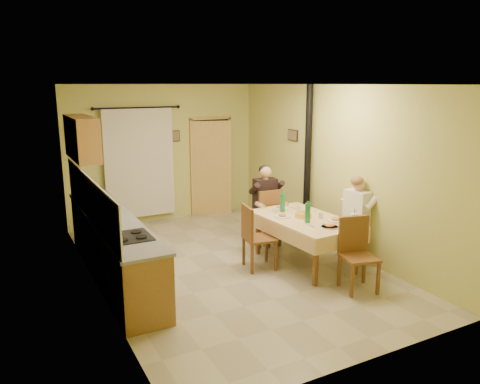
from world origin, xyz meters
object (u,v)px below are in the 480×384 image
chair_left (258,250)px  man_far (266,196)px  dining_table (304,241)px  chair_right (356,244)px  man_right (358,209)px  chair_far (266,228)px  chair_near (358,270)px  stove_flue (307,184)px

chair_left → man_far: size_ratio=0.73×
dining_table → man_far: 1.24m
chair_left → dining_table: bearing=84.7°
chair_right → dining_table: bearing=61.4°
chair_right → man_right: size_ratio=0.67×
chair_left → chair_right: bearing=81.2°
chair_far → chair_near: bearing=-81.0°
man_far → stove_flue: size_ratio=0.50×
dining_table → stove_flue: bearing=50.1°
chair_left → man_far: (0.69, 0.95, 0.59)m
chair_far → chair_near: size_ratio=1.00×
dining_table → chair_far: 1.13m
chair_left → man_right: man_right is taller
dining_table → man_right: (0.79, -0.31, 0.50)m
man_far → man_right: bearing=-54.7°
chair_near → man_far: (-0.13, 2.28, 0.59)m
chair_right → chair_left: chair_left is taller
chair_right → man_far: bearing=22.4°
dining_table → chair_far: chair_far is taller
dining_table → chair_near: bearing=-88.3°
chair_right → chair_left: 1.61m
chair_right → chair_left: bearing=64.4°
stove_flue → man_right: bearing=-90.5°
man_far → chair_left: bearing=-120.6°
chair_left → man_right: (1.52, -0.50, 0.59)m
chair_near → chair_right: 1.09m
chair_right → stove_flue: 1.57m
chair_right → man_far: size_ratio=0.67×
dining_table → chair_right: chair_right is taller
chair_near → man_right: man_right is taller
chair_far → chair_near: (0.14, -2.26, -0.00)m
dining_table → chair_far: bearing=88.6°
chair_near → stove_flue: stove_flue is taller
chair_far → man_right: man_right is taller
chair_right → stove_flue: size_ratio=0.33×
chair_far → chair_left: chair_far is taller
chair_far → chair_right: (0.84, -1.43, -0.00)m
chair_near → man_far: bearing=-72.8°
man_right → stove_flue: (0.01, 1.39, 0.15)m
chair_right → man_far: (-0.84, 1.45, 0.59)m
chair_near → stove_flue: 2.44m
chair_far → chair_left: 1.16m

